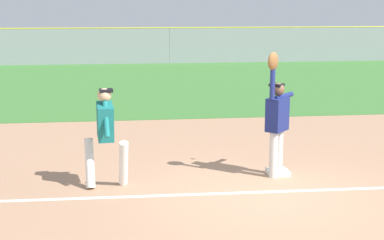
{
  "coord_description": "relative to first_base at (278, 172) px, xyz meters",
  "views": [
    {
      "loc": [
        -2.3,
        -8.36,
        3.08
      ],
      "look_at": [
        -1.16,
        1.21,
        1.05
      ],
      "focal_mm": 51.46,
      "sensor_mm": 36.0,
      "label": 1
    }
  ],
  "objects": [
    {
      "name": "chalk_foul_line",
      "position": [
        -4.0,
        -0.9,
        -0.04
      ],
      "size": [
        12.0,
        0.28,
        0.01
      ],
      "primitive_type": "cube",
      "rotation": [
        0.0,
        0.0,
        -0.02
      ],
      "color": "white",
      "rests_on": "ground_plane"
    },
    {
      "name": "ground_plane",
      "position": [
        -0.43,
        -1.15,
        -0.04
      ],
      "size": [
        67.95,
        67.95,
        0.0
      ],
      "primitive_type": "plane",
      "color": "tan"
    },
    {
      "name": "runner",
      "position": [
        -3.11,
        -0.37,
        0.96
      ],
      "size": [
        0.77,
        0.85,
        1.72
      ],
      "rotation": [
        0.0,
        0.0,
        0.11
      ],
      "color": "white",
      "rests_on": "ground_plane"
    },
    {
      "name": "fielder",
      "position": [
        -0.08,
        -0.12,
        1.08
      ],
      "size": [
        0.69,
        0.73,
        2.28
      ],
      "rotation": [
        0.0,
        0.0,
        2.39
      ],
      "color": "silver",
      "rests_on": "ground_plane"
    },
    {
      "name": "parked_car_white",
      "position": [
        1.25,
        23.01,
        0.63
      ],
      "size": [
        4.42,
        2.16,
        1.25
      ],
      "rotation": [
        0.0,
        0.0,
        -0.01
      ],
      "color": "white",
      "rests_on": "ground_plane"
    },
    {
      "name": "parked_car_blue",
      "position": [
        -3.69,
        22.67,
        0.63
      ],
      "size": [
        4.48,
        2.27,
        1.25
      ],
      "rotation": [
        0.0,
        0.0,
        0.04
      ],
      "color": "#23389E",
      "rests_on": "ground_plane"
    },
    {
      "name": "baseball",
      "position": [
        -0.09,
        0.2,
        1.75
      ],
      "size": [
        0.07,
        0.07,
        0.07
      ],
      "primitive_type": "sphere",
      "color": "white"
    },
    {
      "name": "parked_car_red",
      "position": [
        6.43,
        22.56,
        0.63
      ],
      "size": [
        4.58,
        2.49,
        1.25
      ],
      "rotation": [
        0.0,
        0.0,
        0.11
      ],
      "color": "#B21E1E",
      "rests_on": "ground_plane"
    },
    {
      "name": "parked_car_tan",
      "position": [
        10.94,
        22.66,
        0.63
      ],
      "size": [
        4.53,
        2.38,
        1.25
      ],
      "rotation": [
        0.0,
        0.0,
        0.08
      ],
      "color": "tan",
      "rests_on": "ground_plane"
    },
    {
      "name": "outfield_grass",
      "position": [
        -0.43,
        12.44,
        -0.04
      ],
      "size": [
        48.25,
        14.59,
        0.01
      ],
      "primitive_type": "cube",
      "color": "#3D7533",
      "rests_on": "ground_plane"
    },
    {
      "name": "parked_car_black",
      "position": [
        -8.83,
        22.79,
        0.63
      ],
      "size": [
        4.44,
        2.19,
        1.25
      ],
      "rotation": [
        0.0,
        0.0,
        -0.02
      ],
      "color": "black",
      "rests_on": "ground_plane"
    },
    {
      "name": "outfield_fence",
      "position": [
        -0.43,
        19.74,
        0.91
      ],
      "size": [
        48.33,
        0.08,
        1.91
      ],
      "color": "#93999E",
      "rests_on": "ground_plane"
    },
    {
      "name": "first_base",
      "position": [
        0.0,
        0.0,
        0.0
      ],
      "size": [
        0.39,
        0.39,
        0.08
      ],
      "primitive_type": "cube",
      "rotation": [
        0.0,
        0.0,
        0.02
      ],
      "color": "white",
      "rests_on": "ground_plane"
    }
  ]
}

